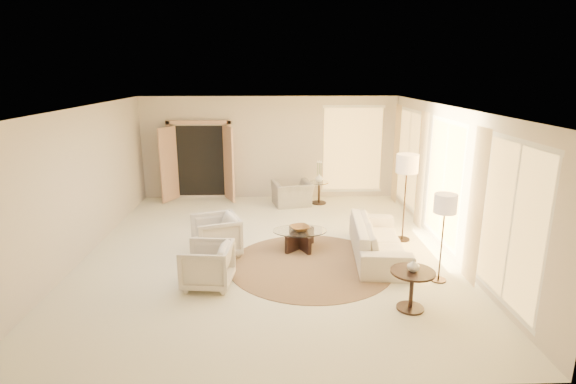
{
  "coord_description": "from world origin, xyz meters",
  "views": [
    {
      "loc": [
        0.13,
        -8.28,
        3.43
      ],
      "look_at": [
        0.4,
        0.4,
        1.1
      ],
      "focal_mm": 28.0,
      "sensor_mm": 36.0,
      "label": 1
    }
  ],
  "objects_px": {
    "armchair_right": "(207,263)",
    "floor_lamp_far": "(445,208)",
    "coffee_table": "(300,237)",
    "bowl": "(300,228)",
    "sofa": "(378,239)",
    "floor_lamp_near": "(407,168)",
    "armchair_left": "(216,234)",
    "side_table": "(319,190)",
    "accent_chair": "(292,190)",
    "side_vase": "(319,178)",
    "end_table": "(412,283)",
    "end_vase": "(413,265)"
  },
  "relations": [
    {
      "from": "armchair_right",
      "to": "floor_lamp_far",
      "type": "bearing_deg",
      "value": 96.38
    },
    {
      "from": "coffee_table",
      "to": "bowl",
      "type": "distance_m",
      "value": 0.19
    },
    {
      "from": "sofa",
      "to": "floor_lamp_near",
      "type": "height_order",
      "value": "floor_lamp_near"
    },
    {
      "from": "armchair_left",
      "to": "side_table",
      "type": "distance_m",
      "value": 4.14
    },
    {
      "from": "bowl",
      "to": "accent_chair",
      "type": "bearing_deg",
      "value": 90.61
    },
    {
      "from": "armchair_right",
      "to": "side_table",
      "type": "height_order",
      "value": "armchair_right"
    },
    {
      "from": "sofa",
      "to": "coffee_table",
      "type": "distance_m",
      "value": 1.54
    },
    {
      "from": "sofa",
      "to": "floor_lamp_far",
      "type": "bearing_deg",
      "value": -138.58
    },
    {
      "from": "accent_chair",
      "to": "side_vase",
      "type": "distance_m",
      "value": 0.79
    },
    {
      "from": "accent_chair",
      "to": "bowl",
      "type": "relative_size",
      "value": 2.62
    },
    {
      "from": "end_table",
      "to": "side_table",
      "type": "xyz_separation_m",
      "value": [
        -0.82,
        5.6,
        -0.06
      ]
    },
    {
      "from": "coffee_table",
      "to": "end_vase",
      "type": "xyz_separation_m",
      "value": [
        1.52,
        -2.41,
        0.46
      ]
    },
    {
      "from": "end_table",
      "to": "side_table",
      "type": "bearing_deg",
      "value": 98.37
    },
    {
      "from": "coffee_table",
      "to": "bowl",
      "type": "relative_size",
      "value": 3.29
    },
    {
      "from": "accent_chair",
      "to": "armchair_left",
      "type": "bearing_deg",
      "value": 51.6
    },
    {
      "from": "end_vase",
      "to": "floor_lamp_far",
      "type": "bearing_deg",
      "value": 50.54
    },
    {
      "from": "sofa",
      "to": "end_vase",
      "type": "height_order",
      "value": "end_vase"
    },
    {
      "from": "floor_lamp_near",
      "to": "end_vase",
      "type": "height_order",
      "value": "floor_lamp_near"
    },
    {
      "from": "side_vase",
      "to": "armchair_right",
      "type": "bearing_deg",
      "value": -115.89
    },
    {
      "from": "coffee_table",
      "to": "side_vase",
      "type": "bearing_deg",
      "value": 77.74
    },
    {
      "from": "accent_chair",
      "to": "side_vase",
      "type": "height_order",
      "value": "accent_chair"
    },
    {
      "from": "sofa",
      "to": "floor_lamp_far",
      "type": "height_order",
      "value": "floor_lamp_far"
    },
    {
      "from": "sofa",
      "to": "end_table",
      "type": "distance_m",
      "value": 1.99
    },
    {
      "from": "accent_chair",
      "to": "end_vase",
      "type": "distance_m",
      "value": 5.67
    },
    {
      "from": "armchair_left",
      "to": "coffee_table",
      "type": "height_order",
      "value": "armchair_left"
    },
    {
      "from": "armchair_left",
      "to": "coffee_table",
      "type": "bearing_deg",
      "value": 78.68
    },
    {
      "from": "sofa",
      "to": "bowl",
      "type": "relative_size",
      "value": 6.25
    },
    {
      "from": "floor_lamp_far",
      "to": "end_vase",
      "type": "xyz_separation_m",
      "value": [
        -0.76,
        -0.92,
        -0.59
      ]
    },
    {
      "from": "side_table",
      "to": "side_vase",
      "type": "xyz_separation_m",
      "value": [
        -0.0,
        0.0,
        0.34
      ]
    },
    {
      "from": "end_table",
      "to": "bowl",
      "type": "xyz_separation_m",
      "value": [
        -1.52,
        2.41,
        0.02
      ]
    },
    {
      "from": "armchair_left",
      "to": "end_table",
      "type": "distance_m",
      "value": 3.82
    },
    {
      "from": "floor_lamp_near",
      "to": "side_vase",
      "type": "xyz_separation_m",
      "value": [
        -1.49,
        2.77,
        -0.86
      ]
    },
    {
      "from": "armchair_right",
      "to": "accent_chair",
      "type": "relative_size",
      "value": 0.81
    },
    {
      "from": "floor_lamp_far",
      "to": "side_vase",
      "type": "xyz_separation_m",
      "value": [
        -1.58,
        4.68,
        -0.59
      ]
    },
    {
      "from": "accent_chair",
      "to": "floor_lamp_near",
      "type": "bearing_deg",
      "value": 117.88
    },
    {
      "from": "side_table",
      "to": "coffee_table",
      "type": "bearing_deg",
      "value": -102.26
    },
    {
      "from": "sofa",
      "to": "side_vase",
      "type": "distance_m",
      "value": 3.71
    },
    {
      "from": "floor_lamp_far",
      "to": "side_vase",
      "type": "relative_size",
      "value": 6.96
    },
    {
      "from": "sofa",
      "to": "bowl",
      "type": "distance_m",
      "value": 1.54
    },
    {
      "from": "sofa",
      "to": "armchair_left",
      "type": "distance_m",
      "value": 3.11
    },
    {
      "from": "sofa",
      "to": "floor_lamp_far",
      "type": "xyz_separation_m",
      "value": [
        0.8,
        -1.07,
        0.96
      ]
    },
    {
      "from": "side_table",
      "to": "end_vase",
      "type": "distance_m",
      "value": 5.67
    },
    {
      "from": "armchair_left",
      "to": "bowl",
      "type": "height_order",
      "value": "armchair_left"
    },
    {
      "from": "armchair_left",
      "to": "end_table",
      "type": "height_order",
      "value": "armchair_left"
    },
    {
      "from": "armchair_right",
      "to": "accent_chair",
      "type": "bearing_deg",
      "value": 166.54
    },
    {
      "from": "sofa",
      "to": "side_table",
      "type": "relative_size",
      "value": 3.91
    },
    {
      "from": "armchair_right",
      "to": "end_vase",
      "type": "relative_size",
      "value": 4.28
    },
    {
      "from": "bowl",
      "to": "armchair_left",
      "type": "bearing_deg",
      "value": -171.61
    },
    {
      "from": "end_table",
      "to": "bowl",
      "type": "height_order",
      "value": "end_table"
    },
    {
      "from": "coffee_table",
      "to": "side_table",
      "type": "bearing_deg",
      "value": 77.74
    }
  ]
}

